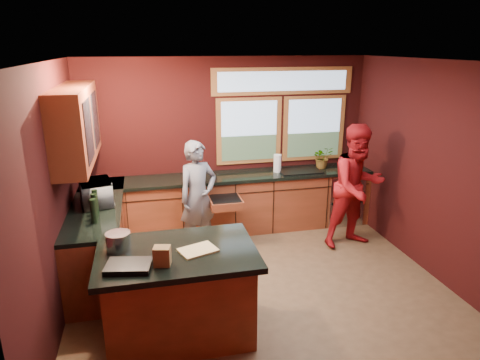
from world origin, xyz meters
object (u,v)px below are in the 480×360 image
object	(u,v)px
person_red	(357,187)
cutting_board	(198,250)
island	(179,293)
stock_pot	(118,241)
person_grey	(198,197)

from	to	relation	value
person_red	cutting_board	distance (m)	2.96
island	person_red	distance (m)	3.14
cutting_board	stock_pot	xyz separation A→B (m)	(-0.75, 0.20, 0.08)
island	cutting_board	distance (m)	0.52
person_red	stock_pot	xyz separation A→B (m)	(-3.26, -1.36, 0.13)
person_red	stock_pot	distance (m)	3.54
island	person_red	xyz separation A→B (m)	(2.71, 1.51, 0.43)
person_red	island	bearing A→B (deg)	-160.27
person_grey	cutting_board	size ratio (longest dim) A/B	4.62
person_grey	cutting_board	xyz separation A→B (m)	(-0.25, -1.92, 0.15)
person_grey	person_red	xyz separation A→B (m)	(2.26, -0.35, 0.10)
island	stock_pot	size ratio (longest dim) A/B	6.46
island	stock_pot	xyz separation A→B (m)	(-0.55, 0.15, 0.56)
stock_pot	island	bearing A→B (deg)	-15.26
island	person_grey	distance (m)	1.95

